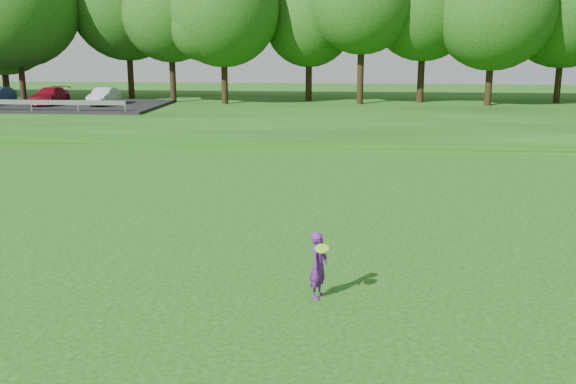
{
  "coord_description": "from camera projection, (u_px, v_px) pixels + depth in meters",
  "views": [
    {
      "loc": [
        1.13,
        -11.42,
        5.24
      ],
      "look_at": [
        -0.36,
        5.15,
        1.3
      ],
      "focal_mm": 40.0,
      "sensor_mm": 36.0,
      "label": 1
    }
  ],
  "objects": [
    {
      "name": "berm",
      "position": [
        330.0,
        112.0,
        45.25
      ],
      "size": [
        130.0,
        30.0,
        0.6
      ],
      "primitive_type": "cube",
      "color": "#17460D",
      "rests_on": "ground"
    },
    {
      "name": "walking_path",
      "position": [
        322.0,
        149.0,
        31.75
      ],
      "size": [
        130.0,
        1.6,
        0.04
      ],
      "primitive_type": "cube",
      "color": "gray",
      "rests_on": "ground"
    },
    {
      "name": "treeline",
      "position": [
        333.0,
        1.0,
        47.33
      ],
      "size": [
        104.0,
        7.0,
        15.0
      ],
      "primitive_type": null,
      "color": "#1C440F",
      "rests_on": "berm"
    },
    {
      "name": "ground",
      "position": [
        283.0,
        319.0,
        12.37
      ],
      "size": [
        140.0,
        140.0,
        0.0
      ],
      "primitive_type": "plane",
      "color": "#17460D",
      "rests_on": "ground"
    },
    {
      "name": "woman",
      "position": [
        319.0,
        265.0,
        13.27
      ],
      "size": [
        0.5,
        0.67,
        1.41
      ],
      "color": "#5A1B7D",
      "rests_on": "ground"
    }
  ]
}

